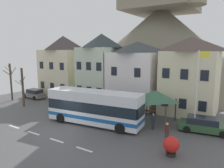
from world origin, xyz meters
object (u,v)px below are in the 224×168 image
at_px(townhouse_02, 137,73).
at_px(parked_car_01, 67,101).
at_px(parked_car_02, 34,94).
at_px(bare_tree_00, 11,81).
at_px(townhouse_00, 64,66).
at_px(bus_shelter, 156,95).
at_px(harbour_buoy, 171,145).
at_px(flagpole, 198,86).
at_px(bare_tree_01, 23,87).
at_px(pedestrian_02, 136,116).
at_px(townhouse_03, 190,76).
at_px(transit_bus, 94,108).
at_px(hilltop_castle, 160,43).
at_px(parked_car_00, 204,125).
at_px(pedestrian_01, 167,130).
at_px(townhouse_01, 102,67).
at_px(pedestrian_00, 153,120).
at_px(public_bench, 149,110).

bearing_deg(townhouse_02, parked_car_01, -140.96).
xyz_separation_m(parked_car_02, bare_tree_00, (-1.76, -2.65, 2.26)).
height_order(townhouse_00, bus_shelter, townhouse_00).
relative_size(townhouse_02, bus_shelter, 2.39).
bearing_deg(harbour_buoy, flagpole, 84.34).
xyz_separation_m(townhouse_02, bare_tree_01, (-12.33, -9.21, -1.66)).
bearing_deg(pedestrian_02, townhouse_03, 61.70).
height_order(townhouse_03, parked_car_01, townhouse_03).
distance_m(townhouse_02, transit_bus, 9.98).
xyz_separation_m(transit_bus, flagpole, (9.15, 3.28, 2.59)).
bearing_deg(hilltop_castle, bare_tree_01, -109.98).
bearing_deg(parked_car_01, townhouse_02, 33.21).
xyz_separation_m(parked_car_00, bare_tree_01, (-22.09, -3.32, 1.97)).
xyz_separation_m(pedestrian_02, harbour_buoy, (5.02, -4.64, -0.07)).
xyz_separation_m(townhouse_02, pedestrian_01, (7.48, -9.69, -3.35)).
xyz_separation_m(townhouse_00, townhouse_01, (7.45, 0.41, 0.05)).
xyz_separation_m(parked_car_01, pedestrian_01, (14.90, -3.67, 0.30)).
bearing_deg(parked_car_00, pedestrian_00, -163.73).
xyz_separation_m(bus_shelter, bare_tree_00, (-21.92, -2.14, 0.06)).
xyz_separation_m(townhouse_01, pedestrian_00, (11.32, -7.65, -4.01)).
bearing_deg(harbour_buoy, pedestrian_02, 137.28).
bearing_deg(transit_bus, pedestrian_02, 26.76).
bearing_deg(parked_car_01, flagpole, -7.04).
relative_size(townhouse_02, transit_bus, 0.85).
height_order(bus_shelter, parked_car_01, bus_shelter).
height_order(bare_tree_00, bare_tree_01, bare_tree_00).
bearing_deg(hilltop_castle, townhouse_01, -99.66).
height_order(townhouse_01, parked_car_02, townhouse_01).
bearing_deg(townhouse_00, townhouse_03, 0.17).
relative_size(parked_car_01, bare_tree_00, 0.80).
bearing_deg(pedestrian_02, public_bench, 92.68).
bearing_deg(pedestrian_00, pedestrian_02, 164.82).
bearing_deg(townhouse_02, bus_shelter, -49.46).
distance_m(public_bench, bare_tree_01, 16.84).
distance_m(public_bench, bare_tree_00, 20.93).
bearing_deg(bare_tree_00, parked_car_02, 56.45).
xyz_separation_m(townhouse_02, flagpole, (9.07, -6.37, 0.02)).
relative_size(townhouse_02, parked_car_00, 1.83).
distance_m(pedestrian_00, public_bench, 5.00).
distance_m(townhouse_02, parked_car_01, 10.23).
xyz_separation_m(pedestrian_01, pedestrian_02, (-3.99, 2.41, -0.09)).
xyz_separation_m(bus_shelter, parked_car_00, (4.80, -0.09, -2.20)).
relative_size(pedestrian_02, public_bench, 1.09).
xyz_separation_m(townhouse_00, transit_bus, (13.15, -9.05, -3.15)).
height_order(transit_bus, harbour_buoy, transit_bus).
height_order(hilltop_castle, flagpole, hilltop_castle).
xyz_separation_m(transit_bus, parked_car_02, (-15.12, 4.35, -1.05)).
relative_size(harbour_buoy, bare_tree_01, 0.28).
xyz_separation_m(transit_bus, parked_car_01, (-7.34, 3.63, -1.08)).
xyz_separation_m(townhouse_00, public_bench, (16.54, -2.79, -4.42)).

